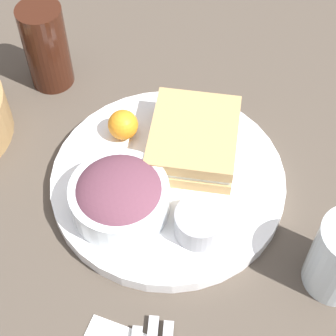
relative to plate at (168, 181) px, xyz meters
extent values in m
plane|color=#4C4238|center=(0.00, 0.00, -0.01)|extent=(4.00, 4.00, 0.00)
cylinder|color=white|center=(0.00, 0.00, 0.00)|extent=(0.32, 0.32, 0.02)
cube|color=tan|center=(0.06, -0.02, 0.02)|extent=(0.16, 0.14, 0.02)
cube|color=silver|center=(0.06, -0.02, 0.03)|extent=(0.15, 0.14, 0.01)
cube|color=tan|center=(0.06, -0.02, 0.05)|extent=(0.16, 0.14, 0.02)
cylinder|color=white|center=(-0.07, 0.04, 0.03)|extent=(0.13, 0.13, 0.04)
ellipsoid|color=brown|center=(-0.07, 0.04, 0.04)|extent=(0.12, 0.12, 0.06)
cylinder|color=#99999E|center=(-0.06, -0.07, 0.03)|extent=(0.06, 0.06, 0.04)
sphere|color=orange|center=(0.05, 0.09, 0.03)|extent=(0.04, 0.04, 0.04)
cylinder|color=#38190F|center=(0.13, 0.25, 0.06)|extent=(0.07, 0.07, 0.14)
camera|label=1|loc=(-0.41, -0.16, 0.64)|focal=60.00mm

